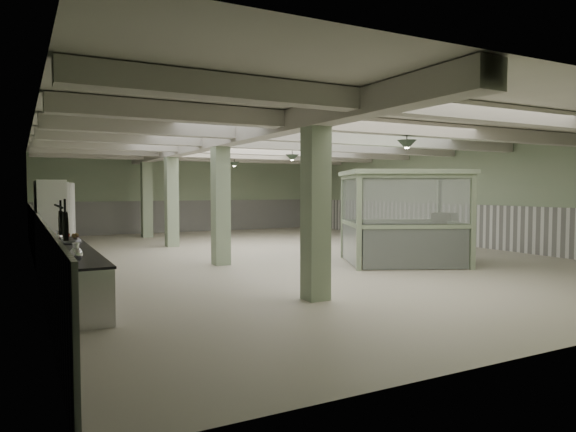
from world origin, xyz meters
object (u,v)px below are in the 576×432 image
walkin_cooler (51,224)px  guard_booth (403,201)px  filing_cabinet (444,236)px  prep_counter (68,273)px

walkin_cooler → guard_booth: bearing=-20.2°
filing_cabinet → guard_booth: bearing=165.6°
walkin_cooler → filing_cabinet: bearing=-16.8°
guard_booth → walkin_cooler: bearing=-175.6°
guard_booth → filing_cabinet: 1.93m
prep_counter → guard_booth: bearing=3.6°
walkin_cooler → filing_cabinet: 10.73m
walkin_cooler → guard_booth: (8.65, -3.18, 0.57)m
prep_counter → walkin_cooler: walkin_cooler is taller
prep_counter → guard_booth: 8.67m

